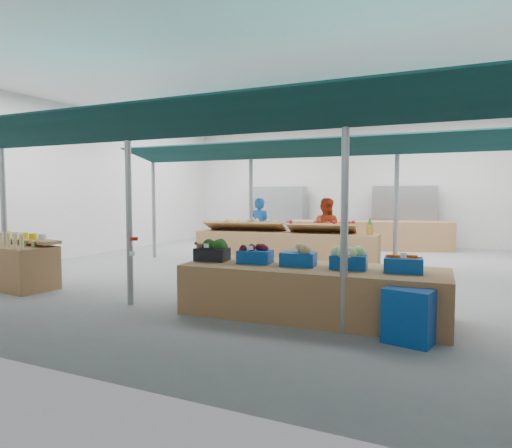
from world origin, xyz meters
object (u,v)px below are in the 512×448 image
at_px(vendor_right, 325,232).
at_px(vendor_left, 259,229).
at_px(veg_counter, 312,292).
at_px(fruit_counter, 286,251).
at_px(crate_stack, 409,316).
at_px(bottle_shelf, 16,264).

bearing_deg(vendor_right, vendor_left, -5.47).
bearing_deg(vendor_left, vendor_right, 174.53).
height_order(veg_counter, fruit_counter, fruit_counter).
bearing_deg(crate_stack, fruit_counter, 127.37).
relative_size(crate_stack, vendor_right, 0.40).
bearing_deg(bottle_shelf, fruit_counter, 52.71).
bearing_deg(crate_stack, bottle_shelf, 178.14).
bearing_deg(fruit_counter, veg_counter, -68.81).
distance_m(fruit_counter, crate_stack, 5.30).
relative_size(vendor_left, vendor_right, 1.00).
bearing_deg(crate_stack, vendor_right, 116.23).
bearing_deg(veg_counter, fruit_counter, 113.27).
distance_m(bottle_shelf, vendor_left, 5.82).
relative_size(bottle_shelf, vendor_left, 1.14).
xyz_separation_m(veg_counter, vendor_right, (-1.19, 4.67, 0.47)).
xyz_separation_m(bottle_shelf, vendor_right, (4.62, 5.08, 0.40)).
xyz_separation_m(crate_stack, vendor_left, (-4.42, 5.31, 0.50)).
distance_m(vendor_left, vendor_right, 1.80).
distance_m(bottle_shelf, crate_stack, 7.24).
distance_m(veg_counter, fruit_counter, 3.99).
bearing_deg(fruit_counter, vendor_right, 55.92).
bearing_deg(vendor_right, bottle_shelf, 42.27).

